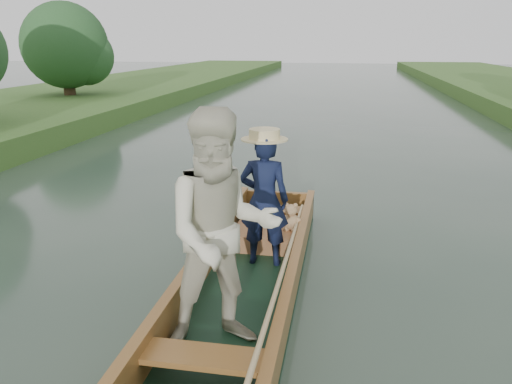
# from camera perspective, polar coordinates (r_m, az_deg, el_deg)

# --- Properties ---
(ground) EXTENTS (120.00, 120.00, 0.00)m
(ground) POSITION_cam_1_polar(r_m,az_deg,el_deg) (5.47, -1.12, -11.38)
(ground) COLOR #283D30
(ground) RESTS_ON ground
(trees_far) EXTENTS (22.74, 13.61, 4.40)m
(trees_far) POSITION_cam_1_polar(r_m,az_deg,el_deg) (14.21, 8.84, 16.12)
(trees_far) COLOR #47331E
(trees_far) RESTS_ON ground
(punt) EXTENTS (1.22, 5.00, 2.12)m
(punt) POSITION_cam_1_polar(r_m,az_deg,el_deg) (4.78, -1.83, -5.75)
(punt) COLOR black
(punt) RESTS_ON ground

